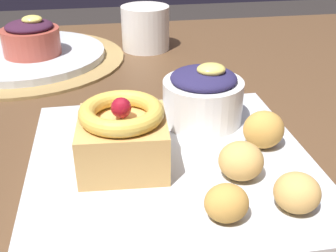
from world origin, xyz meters
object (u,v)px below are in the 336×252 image
at_px(fritter_extra, 264,130).
at_px(cake_slice, 123,136).
at_px(fritter_front, 241,161).
at_px(berry_ramekin, 203,96).
at_px(front_plate, 171,163).
at_px(fritter_back, 297,193).
at_px(back_plate, 26,55).
at_px(back_ramekin, 31,37).
at_px(coffee_mug, 145,28).
at_px(fritter_middle, 226,203).

bearing_deg(fritter_extra, cake_slice, -175.95).
bearing_deg(fritter_front, berry_ramekin, 93.73).
distance_m(cake_slice, berry_ramekin, 0.13).
height_order(berry_ramekin, fritter_extra, berry_ramekin).
height_order(front_plate, berry_ramekin, berry_ramekin).
xyz_separation_m(berry_ramekin, fritter_back, (0.04, -0.18, -0.02)).
bearing_deg(back_plate, berry_ramekin, -49.83).
relative_size(fritter_back, back_plate, 0.15).
bearing_deg(back_ramekin, coffee_mug, 13.76).
height_order(fritter_front, fritter_back, fritter_front).
height_order(fritter_extra, back_plate, fritter_extra).
bearing_deg(fritter_extra, front_plate, -175.51).
xyz_separation_m(back_plate, back_ramekin, (0.01, -0.01, 0.04)).
bearing_deg(coffee_mug, back_plate, -170.62).
bearing_deg(coffee_mug, fritter_middle, -89.18).
distance_m(fritter_back, back_ramekin, 0.53).
height_order(cake_slice, back_ramekin, cake_slice).
bearing_deg(back_ramekin, fritter_front, -59.07).
xyz_separation_m(front_plate, cake_slice, (-0.05, -0.00, 0.04)).
bearing_deg(back_plate, coffee_mug, 9.38).
distance_m(fritter_back, coffee_mug, 0.51).
bearing_deg(fritter_middle, coffee_mug, 90.82).
xyz_separation_m(cake_slice, fritter_back, (0.14, -0.09, -0.02)).
distance_m(fritter_back, back_plate, 0.55).
distance_m(fritter_front, fritter_back, 0.06).
xyz_separation_m(fritter_front, back_plate, (-0.26, 0.41, -0.02)).
bearing_deg(fritter_front, cake_slice, 159.73).
height_order(cake_slice, back_plate, cake_slice).
bearing_deg(coffee_mug, cake_slice, -99.83).
bearing_deg(fritter_extra, back_ramekin, 128.93).
relative_size(front_plate, back_plate, 1.07).
distance_m(front_plate, fritter_front, 0.08).
relative_size(berry_ramekin, back_ramekin, 0.99).
xyz_separation_m(fritter_middle, coffee_mug, (-0.01, 0.51, 0.01)).
distance_m(cake_slice, fritter_extra, 0.15).
bearing_deg(back_ramekin, berry_ramekin, -50.23).
height_order(fritter_middle, back_plate, fritter_middle).
xyz_separation_m(cake_slice, fritter_extra, (0.15, 0.01, -0.01)).
height_order(cake_slice, fritter_back, cake_slice).
bearing_deg(back_plate, fritter_front, -58.40).
height_order(fritter_front, back_ramekin, back_ramekin).
relative_size(berry_ramekin, fritter_front, 2.20).
bearing_deg(back_ramekin, fritter_middle, -65.39).
relative_size(berry_ramekin, fritter_middle, 2.55).
relative_size(fritter_front, back_plate, 0.16).
bearing_deg(front_plate, coffee_mug, 86.91).
height_order(berry_ramekin, fritter_middle, berry_ramekin).
distance_m(front_plate, coffee_mug, 0.41).
height_order(fritter_middle, back_ramekin, back_ramekin).
distance_m(fritter_middle, back_plate, 0.52).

